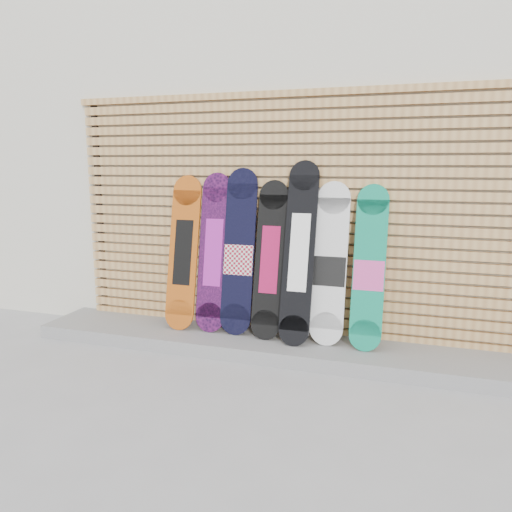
% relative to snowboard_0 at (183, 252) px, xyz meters
% --- Properties ---
extents(ground, '(80.00, 80.00, 0.00)m').
position_rel_snowboard_0_xyz_m(ground, '(1.12, -0.78, -0.84)').
color(ground, '#98989B').
rests_on(ground, ground).
extents(building, '(12.00, 5.00, 3.60)m').
position_rel_snowboard_0_xyz_m(building, '(1.62, 2.72, 0.96)').
color(building, beige).
rests_on(building, ground).
extents(concrete_step, '(4.60, 0.70, 0.12)m').
position_rel_snowboard_0_xyz_m(concrete_step, '(0.97, -0.10, -0.78)').
color(concrete_step, gray).
rests_on(concrete_step, ground).
extents(slat_wall, '(4.26, 0.08, 2.29)m').
position_rel_snowboard_0_xyz_m(slat_wall, '(0.97, 0.19, 0.37)').
color(slat_wall, '#B3834A').
rests_on(slat_wall, ground).
extents(snowboard_0, '(0.29, 0.33, 1.44)m').
position_rel_snowboard_0_xyz_m(snowboard_0, '(0.00, 0.00, 0.00)').
color(snowboard_0, '#AF4F12').
rests_on(snowboard_0, concrete_step).
extents(snowboard_1, '(0.28, 0.30, 1.47)m').
position_rel_snowboard_0_xyz_m(snowboard_1, '(0.30, 0.01, 0.01)').
color(snowboard_1, black).
rests_on(snowboard_1, concrete_step).
extents(snowboard_2, '(0.29, 0.30, 1.51)m').
position_rel_snowboard_0_xyz_m(snowboard_2, '(0.55, 0.01, 0.02)').
color(snowboard_2, black).
rests_on(snowboard_2, concrete_step).
extents(snowboard_3, '(0.27, 0.34, 1.40)m').
position_rel_snowboard_0_xyz_m(snowboard_3, '(0.85, -0.01, -0.02)').
color(snowboard_3, black).
rests_on(snowboard_3, concrete_step).
extents(snowboard_4, '(0.27, 0.41, 1.58)m').
position_rel_snowboard_0_xyz_m(snowboard_4, '(1.13, -0.04, 0.07)').
color(snowboard_4, black).
rests_on(snowboard_4, concrete_step).
extents(snowboard_5, '(0.29, 0.31, 1.40)m').
position_rel_snowboard_0_xyz_m(snowboard_5, '(1.39, 0.01, -0.03)').
color(snowboard_5, silver).
rests_on(snowboard_5, concrete_step).
extents(snowboard_6, '(0.27, 0.34, 1.38)m').
position_rel_snowboard_0_xyz_m(snowboard_6, '(1.73, -0.01, -0.04)').
color(snowboard_6, '#0D8562').
rests_on(snowboard_6, concrete_step).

